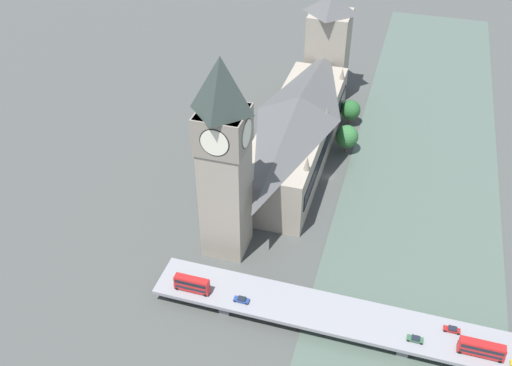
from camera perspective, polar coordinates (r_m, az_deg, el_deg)
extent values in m
plane|color=#424442|center=(219.50, 7.28, 0.60)|extent=(600.00, 600.00, 0.00)
cube|color=#47564C|center=(218.45, 16.07, -0.92)|extent=(56.17, 360.00, 0.30)
cube|color=gray|center=(222.17, 4.18, 4.55)|extent=(23.11, 88.49, 20.53)
cube|color=black|center=(219.93, 7.17, 4.28)|extent=(0.40, 81.42, 6.16)
pyramid|color=#4C4C4C|center=(214.88, 4.35, 7.71)|extent=(22.65, 86.72, 7.67)
cone|color=gray|center=(243.33, 8.63, 10.78)|extent=(2.20, 2.20, 5.00)
cone|color=gray|center=(213.94, 7.10, 6.97)|extent=(2.20, 2.20, 5.00)
cone|color=gray|center=(185.99, 5.14, 1.96)|extent=(2.20, 2.20, 5.00)
cube|color=gray|center=(172.51, -3.11, -0.15)|extent=(13.18, 13.18, 50.86)
cube|color=gray|center=(161.39, -3.33, 5.35)|extent=(13.97, 13.97, 11.86)
cylinder|color=black|center=(159.50, -1.03, 4.99)|extent=(0.50, 8.77, 8.77)
cylinder|color=silver|center=(159.47, -0.99, 4.98)|extent=(0.62, 8.12, 8.12)
cylinder|color=black|center=(163.53, -5.58, 5.69)|extent=(0.50, 8.77, 8.77)
cylinder|color=silver|center=(163.57, -5.63, 5.70)|extent=(0.62, 8.12, 8.12)
cylinder|color=black|center=(166.81, -2.56, 6.53)|extent=(8.77, 0.50, 8.77)
cylinder|color=silver|center=(166.92, -2.55, 6.55)|extent=(8.12, 0.62, 8.12)
cylinder|color=black|center=(156.06, -4.16, 4.08)|extent=(8.77, 0.50, 8.77)
cylinder|color=silver|center=(155.96, -4.17, 4.05)|extent=(8.12, 0.62, 8.12)
pyramid|color=#2D3833|center=(154.34, -3.52, 9.81)|extent=(13.45, 13.45, 16.50)
cube|color=gray|center=(267.23, 7.16, 12.61)|extent=(17.89, 17.89, 39.20)
pyramid|color=#4C4C4C|center=(258.33, 7.57, 17.37)|extent=(17.89, 17.89, 8.05)
cube|color=slate|center=(167.36, 14.61, -14.60)|extent=(3.00, 12.20, 3.40)
cube|color=slate|center=(171.65, -2.57, -11.23)|extent=(3.00, 12.20, 3.40)
cube|color=gray|center=(165.60, 14.73, -14.11)|extent=(144.33, 14.36, 1.20)
cube|color=red|center=(169.05, -6.40, -10.29)|extent=(10.53, 2.45, 2.04)
cube|color=black|center=(168.75, -6.41, -10.20)|extent=(9.48, 2.51, 0.90)
cube|color=red|center=(167.42, -6.45, -9.78)|extent=(10.32, 2.45, 2.40)
cube|color=black|center=(167.33, -6.45, -9.75)|extent=(9.48, 2.51, 1.15)
cube|color=maroon|center=(166.49, -6.48, -9.48)|extent=(10.22, 2.33, 0.16)
cylinder|color=black|center=(171.77, -7.64, -9.89)|extent=(1.00, 0.28, 1.00)
cylinder|color=black|center=(170.43, -7.93, -10.42)|extent=(1.00, 0.28, 1.00)
cylinder|color=black|center=(169.17, -4.84, -10.58)|extent=(1.00, 0.28, 1.00)
cylinder|color=black|center=(167.81, -5.11, -11.11)|extent=(1.00, 0.28, 1.00)
cube|color=red|center=(164.76, 21.54, -15.39)|extent=(11.71, 2.55, 1.85)
cube|color=black|center=(164.49, 21.57, -15.31)|extent=(10.54, 2.61, 0.81)
cube|color=red|center=(163.25, 21.70, -14.96)|extent=(11.47, 2.55, 2.17)
cube|color=black|center=(163.17, 21.71, -14.93)|extent=(10.54, 2.61, 1.04)
cube|color=maroon|center=(162.38, 21.80, -14.70)|extent=(11.36, 2.42, 0.16)
cylinder|color=black|center=(165.28, 19.70, -15.02)|extent=(1.01, 0.28, 1.01)
cylinder|color=black|center=(163.82, 19.69, -15.65)|extent=(1.01, 0.28, 1.01)
cylinder|color=black|center=(167.08, 23.18, -15.47)|extent=(1.01, 0.28, 1.01)
cylinder|color=black|center=(165.63, 23.22, -16.09)|extent=(1.01, 0.28, 1.01)
cube|color=navy|center=(165.94, -1.47, -11.61)|extent=(4.42, 1.74, 0.69)
cube|color=black|center=(165.45, -1.43, -11.49)|extent=(2.30, 1.56, 0.53)
cylinder|color=black|center=(167.00, -1.97, -11.35)|extent=(0.65, 0.22, 0.65)
cylinder|color=black|center=(166.03, -2.14, -11.73)|extent=(0.65, 0.22, 0.65)
cylinder|color=black|center=(166.26, -0.79, -11.61)|extent=(0.65, 0.22, 0.65)
cylinder|color=black|center=(165.29, -0.96, -12.00)|extent=(0.65, 0.22, 0.65)
cylinder|color=black|center=(167.11, 24.22, -15.94)|extent=(0.71, 0.22, 0.71)
cylinder|color=black|center=(166.11, 24.25, -16.37)|extent=(0.71, 0.22, 0.71)
cube|color=#2D5638|center=(162.96, 15.61, -14.81)|extent=(4.31, 1.82, 0.65)
cube|color=black|center=(162.55, 15.69, -14.70)|extent=(2.24, 1.64, 0.44)
cylinder|color=black|center=(163.53, 15.02, -14.54)|extent=(0.66, 0.22, 0.66)
cylinder|color=black|center=(162.49, 14.97, -14.99)|extent=(0.66, 0.22, 0.66)
cylinder|color=black|center=(163.80, 16.22, -14.73)|extent=(0.66, 0.22, 0.66)
cylinder|color=black|center=(162.77, 16.18, -15.18)|extent=(0.66, 0.22, 0.66)
cube|color=maroon|center=(167.87, 18.99, -13.71)|extent=(4.47, 1.70, 0.58)
cube|color=black|center=(167.45, 19.08, -13.59)|extent=(2.32, 1.53, 0.57)
cylinder|color=black|center=(168.28, 18.38, -13.47)|extent=(0.71, 0.22, 0.71)
cylinder|color=black|center=(167.29, 18.37, -13.86)|extent=(0.71, 0.22, 0.71)
cylinder|color=black|center=(168.75, 19.58, -13.64)|extent=(0.71, 0.22, 0.71)
cylinder|color=black|center=(167.76, 19.57, -14.03)|extent=(0.71, 0.22, 0.71)
cylinder|color=brown|center=(252.09, 9.30, 6.17)|extent=(0.70, 0.70, 3.39)
sphere|color=#235628|center=(249.40, 9.42, 7.22)|extent=(8.59, 8.59, 8.59)
cylinder|color=brown|center=(233.54, 8.94, 3.46)|extent=(0.70, 0.70, 3.48)
sphere|color=#2D6633|center=(230.49, 9.07, 4.62)|extent=(9.16, 9.16, 9.16)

